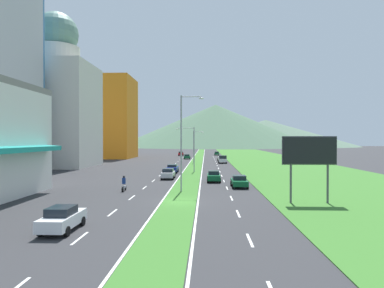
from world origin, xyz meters
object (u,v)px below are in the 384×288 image
(street_lamp_mid, at_px, (192,146))
(street_lamp_far, at_px, (195,145))
(car_8, at_px, (62,219))
(street_lamp_near, at_px, (183,138))
(car_6, at_px, (221,158))
(car_0, at_px, (217,153))
(car_2, at_px, (239,181))
(car_3, at_px, (187,157))
(car_1, at_px, (181,154))
(pickup_truck_0, at_px, (222,159))
(car_4, at_px, (172,168))
(car_7, at_px, (214,176))
(billboard_roadside, at_px, (309,154))
(car_5, at_px, (168,174))
(motorcycle_rider, at_px, (124,185))

(street_lamp_mid, bearing_deg, street_lamp_far, 90.50)
(street_lamp_far, bearing_deg, car_8, -95.67)
(street_lamp_near, height_order, car_6, street_lamp_near)
(street_lamp_near, xyz_separation_m, car_0, (6.68, 93.59, -5.44))
(car_2, distance_m, car_3, 64.57)
(car_1, height_order, pickup_truck_0, pickup_truck_0)
(car_4, bearing_deg, car_8, 175.27)
(car_2, xyz_separation_m, car_7, (-3.05, 5.69, 0.03))
(car_3, distance_m, car_6, 13.17)
(billboard_roadside, xyz_separation_m, car_5, (-15.34, 20.02, -3.87))
(billboard_roadside, relative_size, motorcycle_rider, 3.14)
(car_1, bearing_deg, car_0, -76.18)
(car_0, height_order, car_3, car_3)
(street_lamp_far, height_order, car_6, street_lamp_far)
(car_3, distance_m, pickup_truck_0, 21.17)
(car_1, relative_size, pickup_truck_0, 0.87)
(pickup_truck_0, bearing_deg, car_3, -151.85)
(car_5, distance_m, motorcycle_rider, 13.39)
(car_5, bearing_deg, street_lamp_near, -166.60)
(billboard_roadside, xyz_separation_m, car_4, (-15.63, 29.85, -3.89))
(car_7, xyz_separation_m, pickup_truck_0, (3.09, 39.43, 0.21))
(car_5, bearing_deg, car_4, 1.66)
(billboard_roadside, height_order, car_6, billboard_roadside)
(car_4, xyz_separation_m, motorcycle_rider, (-3.44, -22.70, -0.04))
(street_lamp_mid, height_order, car_0, street_lamp_mid)
(car_0, distance_m, car_5, 80.93)
(street_lamp_near, xyz_separation_m, car_4, (-3.45, 23.10, -5.39))
(car_2, relative_size, car_4, 0.91)
(street_lamp_mid, bearing_deg, car_1, 95.80)
(car_0, relative_size, pickup_truck_0, 0.79)
(car_4, distance_m, car_5, 9.84)
(car_0, relative_size, car_7, 1.03)
(street_lamp_near, relative_size, car_8, 2.51)
(billboard_roadside, relative_size, car_4, 1.34)
(car_2, xyz_separation_m, motorcycle_rider, (-13.62, -3.85, -0.00))
(car_6, relative_size, car_8, 0.99)
(car_3, bearing_deg, car_5, -179.94)
(car_6, distance_m, motorcycle_rider, 60.69)
(car_5, bearing_deg, car_8, 173.22)
(street_lamp_far, relative_size, car_2, 1.89)
(car_0, xyz_separation_m, car_7, (-3.00, -83.64, 0.04))
(street_lamp_far, bearing_deg, car_3, 98.76)
(car_5, relative_size, car_8, 0.94)
(street_lamp_mid, height_order, motorcycle_rider, street_lamp_mid)
(car_2, relative_size, car_5, 1.04)
(street_lamp_mid, relative_size, car_7, 1.98)
(car_0, xyz_separation_m, car_5, (-9.84, -80.33, 0.06))
(car_7, bearing_deg, car_5, -115.87)
(street_lamp_near, distance_m, car_0, 93.99)
(car_5, bearing_deg, street_lamp_far, -4.71)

